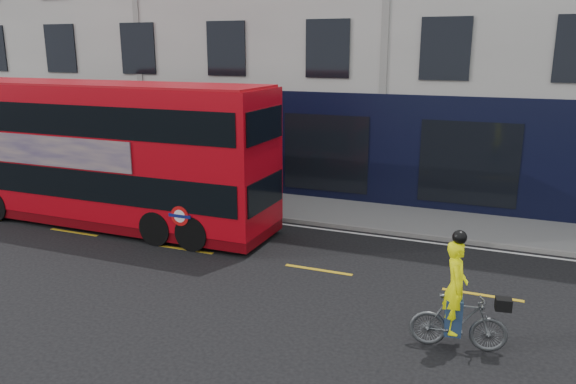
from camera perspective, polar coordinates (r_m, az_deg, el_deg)
The scene contains 7 objects.
ground at distance 13.27m, azimuth 0.95°, elevation -10.21°, with size 120.00×120.00×0.00m, color black.
pavement at distance 19.07m, azimuth 8.07°, elevation -2.37°, with size 60.00×3.00×0.12m, color slate.
kerb at distance 17.68m, azimuth 6.86°, elevation -3.67°, with size 60.00×0.12×0.13m, color slate.
road_edge_line at distance 17.43m, azimuth 6.59°, elevation -4.15°, with size 58.00×0.10×0.01m, color silver.
lane_dashes at distance 14.56m, azimuth 3.12°, elevation -7.90°, with size 58.00×0.12×0.01m, color gold, non-canonical shape.
bus at distance 18.61m, azimuth -18.02°, elevation 3.76°, with size 11.20×2.63×4.50m.
cyclist at distance 11.16m, azimuth 16.86°, elevation -11.39°, with size 1.85×0.77×2.35m.
Camera 1 is at (4.36, -11.24, 5.54)m, focal length 35.00 mm.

